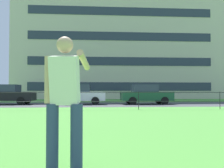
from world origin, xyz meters
The scene contains 7 objects.
street_strip centered at (0.00, 20.86, 0.00)m, with size 80.00×7.27×0.01m, color #424247.
park_fence centered at (0.00, 15.00, 0.67)m, with size 33.09×0.04×1.00m.
person_thrower centered at (-0.55, 4.17, 0.94)m, with size 0.59×0.77×1.74m.
car_black_center centered at (-6.82, 21.20, 0.78)m, with size 4.05×1.90×1.54m.
car_white_far_left centered at (-1.28, 20.91, 0.78)m, with size 4.04×1.89×1.54m.
car_dark_green_right centered at (3.99, 20.83, 0.78)m, with size 4.04×1.88×1.54m.
apartment_building_background centered at (3.52, 39.19, 10.13)m, with size 29.01×10.43×20.24m.
Camera 1 is at (-0.18, 0.75, 1.01)m, focal length 41.17 mm.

